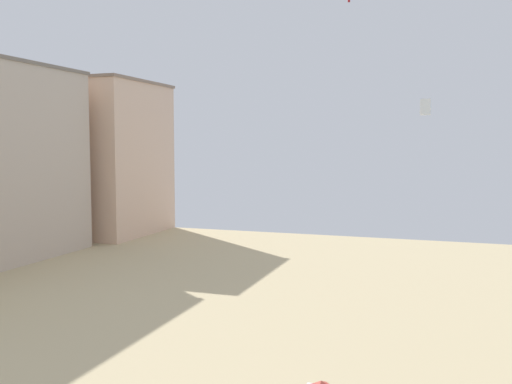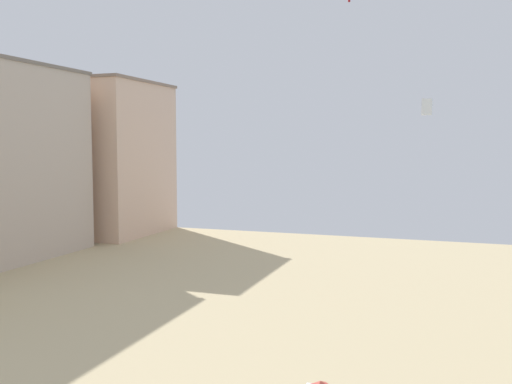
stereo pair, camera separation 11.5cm
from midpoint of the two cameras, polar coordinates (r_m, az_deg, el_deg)
The scene contains 2 objects.
boardwalk_hotel_far at distance 65.58m, azimuth -16.00°, elevation 3.32°, with size 14.48×12.69×16.57m.
kite_white_box at distance 37.42m, azimuth 16.91°, elevation 8.19°, with size 0.63×0.63×1.00m.
Camera 2 is at (12.78, 0.23, 9.66)m, focal length 39.75 mm.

